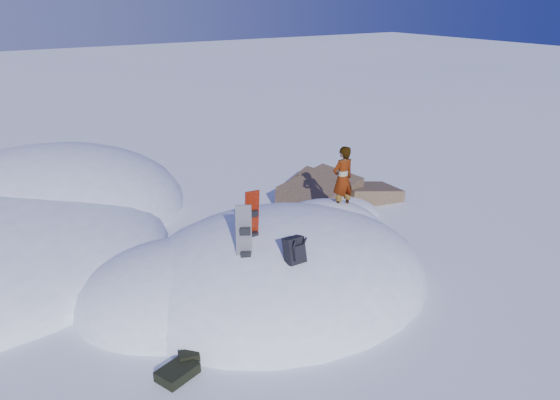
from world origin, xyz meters
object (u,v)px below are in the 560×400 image
backpack (295,250)px  snowboard_red (252,226)px  person (343,179)px  snowboard_dark (244,245)px

backpack → snowboard_red: bearing=101.1°
snowboard_red → person: bearing=23.6°
snowboard_dark → person: 3.90m
snowboard_red → snowboard_dark: 0.70m
snowboard_red → backpack: snowboard_red is taller
snowboard_red → person: 3.28m
snowboard_red → backpack: size_ratio=2.69×
snowboard_dark → snowboard_red: bearing=78.0°
snowboard_red → snowboard_dark: snowboard_red is taller
snowboard_red → backpack: 1.24m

